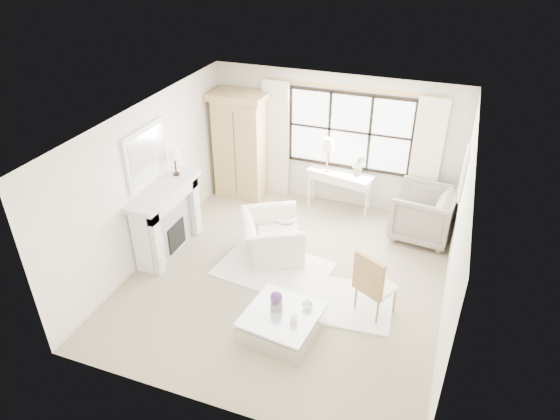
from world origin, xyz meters
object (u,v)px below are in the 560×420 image
(club_armchair, at_px, (272,237))
(coffee_table, at_px, (282,324))
(armoire, at_px, (241,145))
(console_table, at_px, (339,190))

(club_armchair, bearing_deg, coffee_table, 176.87)
(armoire, xyz_separation_m, console_table, (2.10, 0.14, -0.74))
(armoire, height_order, console_table, armoire)
(coffee_table, bearing_deg, club_armchair, 121.80)
(coffee_table, bearing_deg, armoire, 128.27)
(armoire, height_order, club_armchair, armoire)
(console_table, bearing_deg, coffee_table, -76.28)
(armoire, relative_size, console_table, 1.64)
(armoire, bearing_deg, coffee_table, -57.48)
(armoire, bearing_deg, club_armchair, -52.05)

